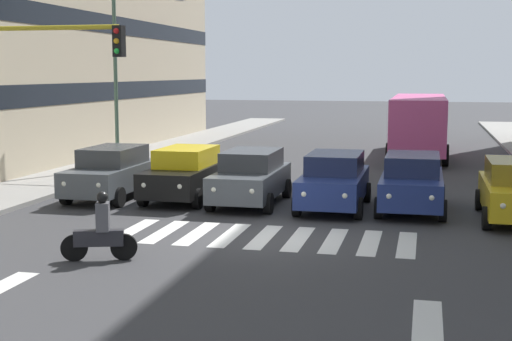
# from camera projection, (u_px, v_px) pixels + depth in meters

# --- Properties ---
(ground_plane) EXTENTS (180.00, 180.00, 0.00)m
(ground_plane) POSITION_uv_depth(u_px,v_px,m) (264.00, 237.00, 18.52)
(ground_plane) COLOR #38383A
(crosswalk_markings) EXTENTS (7.65, 2.80, 0.01)m
(crosswalk_markings) POSITION_uv_depth(u_px,v_px,m) (264.00, 237.00, 18.52)
(crosswalk_markings) COLOR silver
(crosswalk_markings) RESTS_ON ground_plane
(lane_arrow_0) EXTENTS (0.50, 2.20, 0.01)m
(lane_arrow_0) POSITION_uv_depth(u_px,v_px,m) (428.00, 320.00, 12.29)
(lane_arrow_0) COLOR silver
(lane_arrow_0) RESTS_ON ground_plane
(car_1) EXTENTS (2.02, 4.44, 1.72)m
(car_1) POSITION_uv_depth(u_px,v_px,m) (412.00, 182.00, 21.94)
(car_1) COLOR navy
(car_1) RESTS_ON ground_plane
(car_2) EXTENTS (2.02, 4.44, 1.72)m
(car_2) POSITION_uv_depth(u_px,v_px,m) (334.00, 180.00, 22.27)
(car_2) COLOR navy
(car_2) RESTS_ON ground_plane
(car_3) EXTENTS (2.02, 4.44, 1.72)m
(car_3) POSITION_uv_depth(u_px,v_px,m) (251.00, 177.00, 23.05)
(car_3) COLOR #474C51
(car_3) RESTS_ON ground_plane
(car_4) EXTENTS (2.02, 4.44, 1.72)m
(car_4) POSITION_uv_depth(u_px,v_px,m) (186.00, 173.00, 23.90)
(car_4) COLOR black
(car_4) RESTS_ON ground_plane
(car_5) EXTENTS (2.02, 4.44, 1.72)m
(car_5) POSITION_uv_depth(u_px,v_px,m) (112.00, 172.00, 24.16)
(car_5) COLOR #474C51
(car_5) RESTS_ON ground_plane
(bus_behind_traffic) EXTENTS (2.78, 10.50, 3.00)m
(bus_behind_traffic) POSITION_uv_depth(u_px,v_px,m) (419.00, 120.00, 36.04)
(bus_behind_traffic) COLOR #DB5193
(bus_behind_traffic) RESTS_ON ground_plane
(motorcycle_with_rider) EXTENTS (1.65, 0.63, 1.57)m
(motorcycle_with_rider) POSITION_uv_depth(u_px,v_px,m) (100.00, 232.00, 16.13)
(motorcycle_with_rider) COLOR black
(motorcycle_with_rider) RESTS_ON ground_plane
(traffic_light_gantry) EXTENTS (4.57, 0.36, 5.50)m
(traffic_light_gantry) POSITION_uv_depth(u_px,v_px,m) (10.00, 91.00, 18.54)
(traffic_light_gantry) COLOR #AD991E
(traffic_light_gantry) RESTS_ON ground_plane
(street_lamp_right) EXTENTS (3.25, 0.28, 7.26)m
(street_lamp_right) POSITION_uv_depth(u_px,v_px,m) (127.00, 62.00, 30.06)
(street_lamp_right) COLOR #4C6B56
(street_lamp_right) RESTS_ON sidewalk_right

